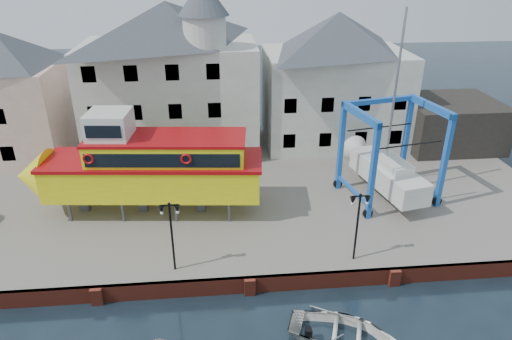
{
  "coord_description": "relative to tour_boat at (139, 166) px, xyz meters",
  "views": [
    {
      "loc": [
        -1.47,
        -19.21,
        16.8
      ],
      "look_at": [
        1.0,
        7.0,
        4.0
      ],
      "focal_mm": 32.0,
      "sensor_mm": 36.0,
      "label": 1
    }
  ],
  "objects": [
    {
      "name": "ground",
      "position": [
        6.47,
        -7.73,
        -4.26
      ],
      "size": [
        140.0,
        140.0,
        0.0
      ],
      "primitive_type": "plane",
      "color": "#17242D",
      "rests_on": "ground"
    },
    {
      "name": "hardstanding",
      "position": [
        6.47,
        3.27,
        -3.76
      ],
      "size": [
        44.0,
        22.0,
        1.0
      ],
      "primitive_type": "cube",
      "color": "slate",
      "rests_on": "ground"
    },
    {
      "name": "quay_wall",
      "position": [
        6.47,
        -7.62,
        -3.76
      ],
      "size": [
        44.0,
        0.47,
        1.0
      ],
      "color": "maroon",
      "rests_on": "ground"
    },
    {
      "name": "building_pink",
      "position": [
        -11.53,
        10.27,
        1.89
      ],
      "size": [
        8.0,
        7.0,
        10.3
      ],
      "color": "tan",
      "rests_on": "hardstanding"
    },
    {
      "name": "building_white_main",
      "position": [
        1.6,
        10.67,
        3.08
      ],
      "size": [
        14.0,
        8.3,
        14.0
      ],
      "color": "#B8B8AF",
      "rests_on": "hardstanding"
    },
    {
      "name": "building_white_right",
      "position": [
        15.47,
        11.27,
        2.34
      ],
      "size": [
        12.0,
        8.0,
        11.2
      ],
      "color": "#B8B8AF",
      "rests_on": "hardstanding"
    },
    {
      "name": "shed_dark",
      "position": [
        25.47,
        9.27,
        -1.26
      ],
      "size": [
        8.0,
        7.0,
        4.0
      ],
      "primitive_type": "cube",
      "color": "black",
      "rests_on": "hardstanding"
    },
    {
      "name": "lamp_post_left",
      "position": [
        2.47,
        -6.53,
        -0.08
      ],
      "size": [
        1.12,
        0.32,
        4.2
      ],
      "color": "black",
      "rests_on": "hardstanding"
    },
    {
      "name": "lamp_post_right",
      "position": [
        12.47,
        -6.53,
        -0.08
      ],
      "size": [
        1.12,
        0.32,
        4.2
      ],
      "color": "black",
      "rests_on": "hardstanding"
    },
    {
      "name": "tour_boat",
      "position": [
        0.0,
        0.0,
        0.0
      ],
      "size": [
        16.15,
        5.28,
        6.91
      ],
      "rotation": [
        0.0,
        0.0,
        -0.1
      ],
      "color": "#59595E",
      "rests_on": "hardstanding"
    },
    {
      "name": "travel_lift",
      "position": [
        16.59,
        1.07,
        -1.13
      ],
      "size": [
        6.74,
        8.67,
        12.7
      ],
      "rotation": [
        0.0,
        0.0,
        0.21
      ],
      "color": "#1B679D",
      "rests_on": "hardstanding"
    },
    {
      "name": "motorboat_b",
      "position": [
        10.57,
        -11.3,
        -4.26
      ],
      "size": [
        5.91,
        5.05,
        1.04
      ],
      "primitive_type": "imported",
      "rotation": [
        0.0,
        0.0,
        1.23
      ],
      "color": "silver",
      "rests_on": "ground"
    }
  ]
}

